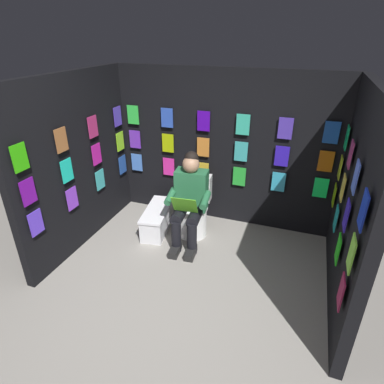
{
  "coord_description": "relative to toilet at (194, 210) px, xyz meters",
  "views": [
    {
      "loc": [
        -1.02,
        1.94,
        2.49
      ],
      "look_at": [
        0.09,
        -1.15,
        0.85
      ],
      "focal_mm": 30.38,
      "sensor_mm": 36.0,
      "label": 1
    }
  ],
  "objects": [
    {
      "name": "ground_plane",
      "position": [
        -0.24,
        1.63,
        -0.33
      ],
      "size": [
        30.0,
        30.0,
        0.0
      ],
      "primitive_type": "plane",
      "color": "gray"
    },
    {
      "name": "display_wall_back",
      "position": [
        -0.24,
        -0.51,
        0.72
      ],
      "size": [
        3.07,
        0.14,
        2.1
      ],
      "color": "black",
      "rests_on": "ground"
    },
    {
      "name": "display_wall_left",
      "position": [
        -1.77,
        0.58,
        0.72
      ],
      "size": [
        0.14,
        2.09,
        2.1
      ],
      "color": "black",
      "rests_on": "ground"
    },
    {
      "name": "display_wall_right",
      "position": [
        1.29,
        0.58,
        0.72
      ],
      "size": [
        0.14,
        2.09,
        2.1
      ],
      "color": "black",
      "rests_on": "ground"
    },
    {
      "name": "toilet",
      "position": [
        0.0,
        0.0,
        0.0
      ],
      "size": [
        0.43,
        0.57,
        0.77
      ],
      "rotation": [
        0.0,
        0.0,
        0.1
      ],
      "color": "white",
      "rests_on": "ground"
    },
    {
      "name": "person_reading",
      "position": [
        -0.02,
        0.23,
        0.27
      ],
      "size": [
        0.55,
        0.71,
        1.19
      ],
      "rotation": [
        0.0,
        0.0,
        0.1
      ],
      "color": "#286B42",
      "rests_on": "ground"
    },
    {
      "name": "comic_longbox_near",
      "position": [
        0.48,
        0.13,
        -0.16
      ],
      "size": [
        0.42,
        0.8,
        0.33
      ],
      "rotation": [
        0.0,
        0.0,
        0.17
      ],
      "color": "silver",
      "rests_on": "ground"
    }
  ]
}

